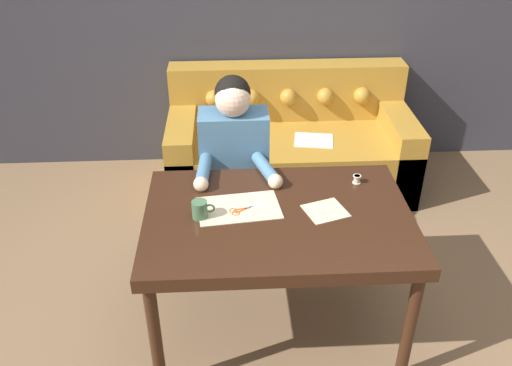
{
  "coord_description": "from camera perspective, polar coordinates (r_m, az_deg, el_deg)",
  "views": [
    {
      "loc": [
        -0.33,
        -2.11,
        2.29
      ],
      "look_at": [
        -0.2,
        0.2,
        0.85
      ],
      "focal_mm": 38.0,
      "sensor_mm": 36.0,
      "label": 1
    }
  ],
  "objects": [
    {
      "name": "mug",
      "position": [
        2.63,
        -5.9,
        -2.79
      ],
      "size": [
        0.11,
        0.08,
        0.09
      ],
      "color": "#47704C",
      "rests_on": "dining_table"
    },
    {
      "name": "person",
      "position": [
        3.25,
        -2.27,
        1.04
      ],
      "size": [
        0.47,
        0.57,
        1.23
      ],
      "color": "#33281E",
      "rests_on": "ground_plane"
    },
    {
      "name": "ground_plane",
      "position": [
        3.13,
        4.02,
        -15.32
      ],
      "size": [
        16.0,
        16.0,
        0.0
      ],
      "primitive_type": "plane",
      "color": "#846647"
    },
    {
      "name": "dining_table",
      "position": [
        2.71,
        2.32,
        -4.59
      ],
      "size": [
        1.32,
        0.9,
        0.75
      ],
      "color": "#381E11",
      "rests_on": "ground_plane"
    },
    {
      "name": "thread_spool",
      "position": [
        2.95,
        10.56,
        0.4
      ],
      "size": [
        0.04,
        0.04,
        0.05
      ],
      "color": "beige",
      "rests_on": "dining_table"
    },
    {
      "name": "pattern_paper_main",
      "position": [
        2.71,
        -1.82,
        -2.63
      ],
      "size": [
        0.43,
        0.3,
        0.0
      ],
      "color": "beige",
      "rests_on": "dining_table"
    },
    {
      "name": "couch",
      "position": [
        4.23,
        3.5,
        3.88
      ],
      "size": [
        1.83,
        0.88,
        0.88
      ],
      "color": "#B7842D",
      "rests_on": "ground_plane"
    },
    {
      "name": "wall_back",
      "position": [
        4.28,
        1.4,
        18.45
      ],
      "size": [
        8.0,
        0.06,
        2.6
      ],
      "color": "#383842",
      "rests_on": "ground_plane"
    },
    {
      "name": "scissors",
      "position": [
        2.69,
        -1.4,
        -2.82
      ],
      "size": [
        0.21,
        0.14,
        0.01
      ],
      "color": "silver",
      "rests_on": "dining_table"
    },
    {
      "name": "pattern_paper_offcut",
      "position": [
        2.71,
        7.32,
        -2.93
      ],
      "size": [
        0.24,
        0.23,
        0.0
      ],
      "color": "beige",
      "rests_on": "dining_table"
    }
  ]
}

